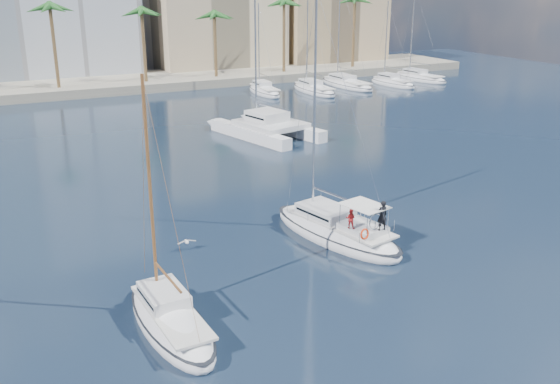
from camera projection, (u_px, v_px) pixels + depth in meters
ground at (298, 252)px, 35.17m from camera, size 160.00×160.00×0.00m
quay at (91, 85)px, 86.56m from camera, size 120.00×14.00×1.20m
building_beige at (214, 9)px, 100.43m from camera, size 20.00×14.00×20.00m
building_tan_right at (327, 13)px, 107.53m from camera, size 18.00×12.00×18.00m
palm_centre at (90, 14)px, 80.03m from camera, size 3.60×3.60×12.30m
palm_right at (319, 9)px, 94.42m from camera, size 3.60×3.60×12.30m
main_sloop at (336, 230)px, 36.96m from camera, size 5.25×10.46×14.87m
small_sloop at (171, 321)px, 27.36m from camera, size 2.92×8.22×11.66m
catamaran at (268, 125)px, 60.69m from camera, size 8.06×12.21×16.46m
seagull at (187, 242)px, 35.21m from camera, size 1.09×0.47×0.20m
moored_yacht_a at (264, 94)px, 83.38m from camera, size 3.37×9.52×11.90m
moored_yacht_b at (314, 92)px, 84.44m from camera, size 3.32×10.83×13.72m
moored_yacht_c at (347, 87)px, 88.88m from camera, size 3.98×12.33×15.54m
moored_yacht_d at (392, 85)px, 89.94m from camera, size 3.52×9.55×11.90m
moored_yacht_e at (419, 80)px, 94.38m from camera, size 4.61×11.11×13.72m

